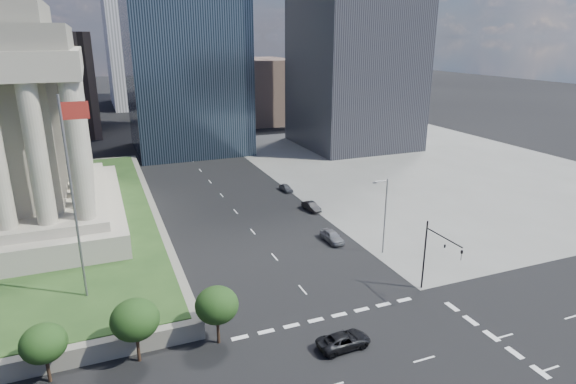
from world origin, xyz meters
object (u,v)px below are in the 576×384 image
parked_sedan_mid (311,207)px  flagpole (74,189)px  street_lamp_north (384,212)px  pickup_truck (344,340)px  traffic_signal_ne (436,251)px  parked_sedan_near (332,236)px  parked_sedan_far (286,188)px

parked_sedan_mid → flagpole: bearing=-157.7°
street_lamp_north → pickup_truck: size_ratio=2.00×
traffic_signal_ne → parked_sedan_mid: (-1.00, 29.27, -4.58)m
pickup_truck → parked_sedan_near: 23.61m
traffic_signal_ne → parked_sedan_mid: bearing=92.0°
flagpole → pickup_truck: flagpole is taller
street_lamp_north → parked_sedan_near: street_lamp_north is taller
street_lamp_north → traffic_signal_ne: bearing=-94.2°
flagpole → parked_sedan_mid: 40.31m
street_lamp_north → parked_sedan_mid: bearing=95.8°
pickup_truck → parked_sedan_mid: (12.18, 33.82, -0.02)m
traffic_signal_ne → pickup_truck: (-13.18, -4.55, -4.56)m
pickup_truck → traffic_signal_ne: bearing=-73.7°
flagpole → traffic_signal_ne: (34.33, -10.30, -7.86)m
parked_sedan_near → parked_sedan_mid: size_ratio=1.12×
street_lamp_north → pickup_truck: street_lamp_north is taller
parked_sedan_mid → parked_sedan_far: bearing=82.7°
flagpole → pickup_truck: 28.68m
parked_sedan_far → pickup_truck: bearing=-108.6°
pickup_truck → street_lamp_north: bearing=-44.3°
traffic_signal_ne → parked_sedan_near: bearing=101.6°
flagpole → street_lamp_north: (35.16, 1.00, -7.45)m
flagpole → parked_sedan_mid: bearing=29.6°
flagpole → parked_sedan_near: bearing=12.2°
traffic_signal_ne → pickup_truck: 14.67m
parked_sedan_near → parked_sedan_far: parked_sedan_near is taller
parked_sedan_near → parked_sedan_far: (2.50, 23.35, -0.16)m
pickup_truck → parked_sedan_near: size_ratio=1.09×
parked_sedan_mid → parked_sedan_far: (0.00, 11.06, -0.05)m
pickup_truck → parked_sedan_far: pickup_truck is taller
parked_sedan_near → parked_sedan_mid: 12.54m
traffic_signal_ne → parked_sedan_near: (-3.50, 16.98, -4.47)m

